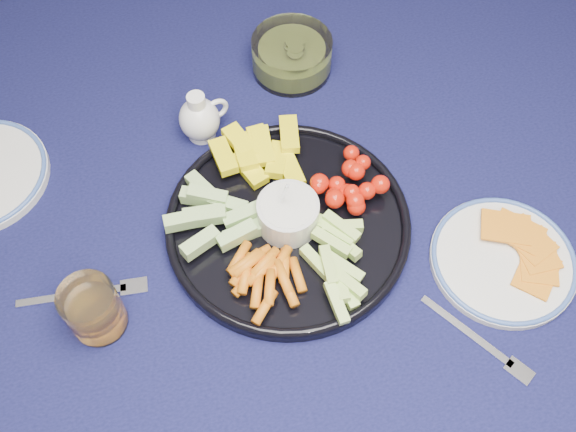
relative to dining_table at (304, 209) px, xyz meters
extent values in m
plane|color=#51331B|center=(0.00, 0.00, -0.66)|extent=(4.00, 4.00, 0.00)
cylinder|color=#492F18|center=(0.72, 0.42, -0.31)|extent=(0.07, 0.07, 0.70)
cube|color=#492F18|center=(0.00, 0.00, 0.06)|extent=(1.60, 1.00, 0.04)
cube|color=black|center=(0.00, 0.00, 0.08)|extent=(1.66, 1.06, 0.01)
cube|color=black|center=(0.00, 0.53, -0.06)|extent=(1.66, 0.01, 0.30)
cylinder|color=black|center=(-0.05, -0.08, 0.10)|extent=(0.35, 0.35, 0.02)
torus|color=black|center=(-0.05, -0.08, 0.11)|extent=(0.35, 0.35, 0.01)
cylinder|color=silver|center=(-0.05, -0.08, 0.13)|extent=(0.09, 0.09, 0.05)
cylinder|color=silver|center=(-0.05, -0.08, 0.15)|extent=(0.08, 0.08, 0.01)
cylinder|color=white|center=(-0.14, 0.12, 0.09)|extent=(0.04, 0.04, 0.01)
ellipsoid|color=white|center=(-0.14, 0.12, 0.12)|extent=(0.06, 0.06, 0.07)
cylinder|color=white|center=(-0.14, 0.12, 0.16)|extent=(0.03, 0.03, 0.03)
torus|color=white|center=(-0.11, 0.13, 0.13)|extent=(0.04, 0.02, 0.04)
torus|color=#3A5AA5|center=(-0.14, 0.12, 0.15)|extent=(0.03, 0.03, 0.00)
cylinder|color=white|center=(0.04, 0.23, 0.12)|extent=(0.13, 0.13, 0.06)
cylinder|color=#5A681D|center=(0.04, 0.23, 0.11)|extent=(0.11, 0.11, 0.03)
cylinder|color=silver|center=(0.23, -0.21, 0.09)|extent=(0.20, 0.20, 0.01)
torus|color=#3A5AA5|center=(0.23, -0.21, 0.10)|extent=(0.20, 0.20, 0.01)
cylinder|color=white|center=(-0.32, -0.15, 0.13)|extent=(0.07, 0.07, 0.09)
cylinder|color=orange|center=(-0.32, -0.15, 0.11)|extent=(0.06, 0.06, 0.05)
cube|color=silver|center=(-0.36, -0.11, 0.09)|extent=(0.15, 0.02, 0.00)
cube|color=silver|center=(-0.27, -0.11, 0.09)|extent=(0.04, 0.03, 0.00)
cube|color=silver|center=(0.14, -0.29, 0.09)|extent=(0.09, 0.12, 0.00)
cube|color=silver|center=(0.18, -0.36, 0.09)|extent=(0.04, 0.04, 0.00)
camera|label=1|loc=(-0.17, -0.53, 0.89)|focal=40.00mm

